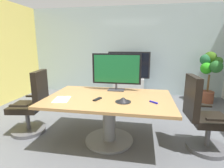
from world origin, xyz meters
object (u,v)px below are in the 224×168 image
at_px(conference_table, 109,108).
at_px(office_chair_left, 32,107).
at_px(conference_phone, 123,100).
at_px(tv_monitor, 116,70).
at_px(office_chair_right, 202,120).
at_px(potted_plant, 210,71).
at_px(remote_control, 97,99).
at_px(wall_display_unit, 129,81).

xyz_separation_m(conference_table, office_chair_left, (-1.36, 0.05, -0.09)).
bearing_deg(conference_phone, conference_table, 140.65).
height_order(tv_monitor, conference_phone, tv_monitor).
height_order(office_chair_right, potted_plant, potted_plant).
bearing_deg(office_chair_left, conference_phone, 72.23).
bearing_deg(conference_table, remote_control, -132.20).
relative_size(conference_table, potted_plant, 1.41).
distance_m(conference_table, potted_plant, 3.22).
relative_size(office_chair_left, conference_phone, 4.95).
bearing_deg(remote_control, conference_table, 67.00).
xyz_separation_m(office_chair_left, office_chair_right, (2.71, -0.04, 0.00)).
bearing_deg(wall_display_unit, potted_plant, -6.33).
height_order(conference_table, office_chair_left, office_chair_left).
bearing_deg(conference_table, office_chair_left, 178.00).
bearing_deg(office_chair_left, wall_display_unit, 141.37).
relative_size(wall_display_unit, remote_control, 7.71).
bearing_deg(potted_plant, tv_monitor, -138.06).
bearing_deg(conference_table, office_chair_right, 0.50).
relative_size(office_chair_left, potted_plant, 0.82).
xyz_separation_m(conference_table, potted_plant, (2.18, 2.36, 0.31)).
relative_size(office_chair_right, conference_phone, 4.95).
distance_m(conference_table, tv_monitor, 0.70).
distance_m(office_chair_left, wall_display_unit, 2.92).
distance_m(conference_table, conference_phone, 0.37).
bearing_deg(remote_control, tv_monitor, 91.71).
distance_m(conference_table, wall_display_unit, 2.59).
bearing_deg(office_chair_left, tv_monitor, 96.32).
relative_size(office_chair_right, potted_plant, 0.82).
bearing_deg(tv_monitor, remote_control, -107.49).
bearing_deg(wall_display_unit, conference_phone, -86.75).
height_order(office_chair_right, remote_control, office_chair_right).
height_order(office_chair_left, conference_phone, office_chair_left).
bearing_deg(tv_monitor, conference_table, -95.81).
height_order(office_chair_left, remote_control, office_chair_left).
xyz_separation_m(tv_monitor, conference_phone, (0.19, -0.63, -0.33)).
xyz_separation_m(office_chair_left, conference_phone, (1.59, -0.24, 0.30)).
xyz_separation_m(office_chair_right, potted_plant, (0.82, 2.34, 0.40)).
bearing_deg(conference_phone, tv_monitor, 107.01).
height_order(wall_display_unit, remote_control, wall_display_unit).
distance_m(office_chair_left, tv_monitor, 1.58).
bearing_deg(conference_phone, office_chair_left, 171.38).
bearing_deg(potted_plant, remote_control, -132.77).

